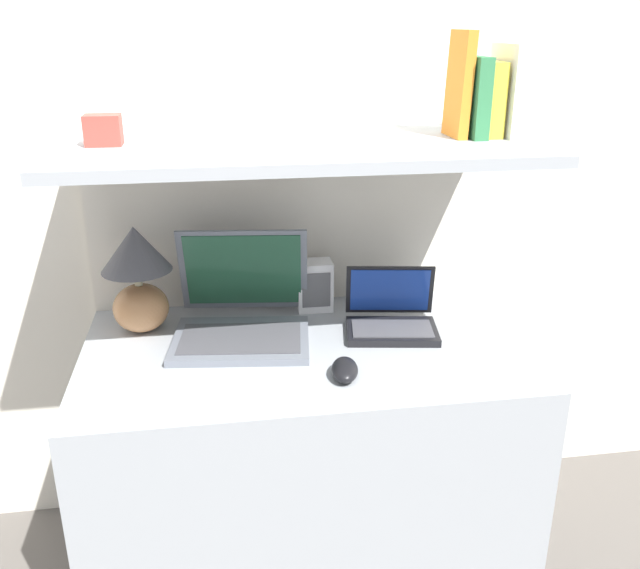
{
  "coord_description": "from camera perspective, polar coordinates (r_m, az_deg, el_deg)",
  "views": [
    {
      "loc": [
        -0.21,
        -1.26,
        1.53
      ],
      "look_at": [
        0.04,
        0.33,
        0.9
      ],
      "focal_mm": 38.0,
      "sensor_mm": 36.0,
      "label": 1
    }
  ],
  "objects": [
    {
      "name": "table_lamp",
      "position": [
        1.9,
        -15.11,
        0.9
      ],
      "size": [
        0.19,
        0.19,
        0.3
      ],
      "color": "#B27A4C",
      "rests_on": "desk"
    },
    {
      "name": "book_green",
      "position": [
        1.8,
        12.73,
        15.16
      ],
      "size": [
        0.04,
        0.17,
        0.2
      ],
      "color": "#2D7042",
      "rests_on": "shelf"
    },
    {
      "name": "router_box",
      "position": [
        2.01,
        -0.47,
        -0.08
      ],
      "size": [
        0.1,
        0.08,
        0.15
      ],
      "color": "white",
      "rests_on": "desk"
    },
    {
      "name": "desk",
      "position": [
        1.99,
        -1.25,
        -14.73
      ],
      "size": [
        1.16,
        0.67,
        0.73
      ],
      "color": "#999EA3",
      "rests_on": "ground_plane"
    },
    {
      "name": "book_yellow",
      "position": [
        1.82,
        14.03,
        14.91
      ],
      "size": [
        0.04,
        0.13,
        0.18
      ],
      "color": "gold",
      "rests_on": "shelf"
    },
    {
      "name": "laptop_large",
      "position": [
        1.86,
        -6.6,
        -2.63
      ],
      "size": [
        0.4,
        0.39,
        0.28
      ],
      "color": "slate",
      "rests_on": "desk"
    },
    {
      "name": "shelf",
      "position": [
        1.71,
        -1.83,
        11.56
      ],
      "size": [
        1.16,
        0.6,
        0.03
      ],
      "color": "#999EA3",
      "rests_on": "back_riser"
    },
    {
      "name": "book_white",
      "position": [
        1.83,
        15.52,
        15.49
      ],
      "size": [
        0.04,
        0.17,
        0.22
      ],
      "color": "silver",
      "rests_on": "shelf"
    },
    {
      "name": "computer_mouse",
      "position": [
        1.65,
        2.09,
        -7.18
      ],
      "size": [
        0.08,
        0.12,
        0.04
      ],
      "color": "black",
      "rests_on": "desk"
    },
    {
      "name": "wall_back",
      "position": [
        2.03,
        -2.99,
        11.85
      ],
      "size": [
        6.0,
        0.05,
        2.4
      ],
      "color": "silver",
      "rests_on": "ground_plane"
    },
    {
      "name": "shelf_gadget",
      "position": [
        1.71,
        -17.79,
        12.28
      ],
      "size": [
        0.08,
        0.07,
        0.07
      ],
      "color": "#CC3D33",
      "rests_on": "shelf"
    },
    {
      "name": "laptop_small",
      "position": [
        1.89,
        6.01,
        -2.79
      ],
      "size": [
        0.28,
        0.24,
        0.17
      ],
      "color": "black",
      "rests_on": "desk"
    },
    {
      "name": "book_orange",
      "position": [
        1.78,
        11.64,
        16.17
      ],
      "size": [
        0.03,
        0.13,
        0.26
      ],
      "color": "orange",
      "rests_on": "shelf"
    },
    {
      "name": "back_riser",
      "position": [
        2.16,
        -2.57,
        -3.82
      ],
      "size": [
        1.16,
        0.04,
        1.23
      ],
      "color": "silver",
      "rests_on": "ground_plane"
    }
  ]
}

